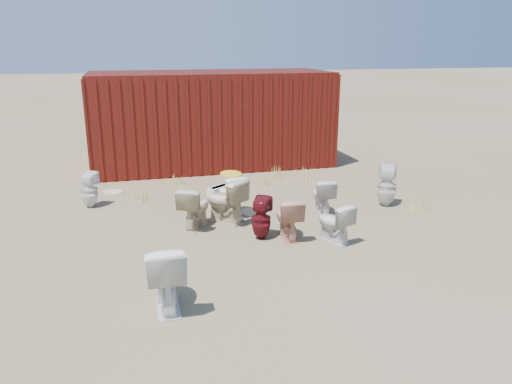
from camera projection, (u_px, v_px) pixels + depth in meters
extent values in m
plane|color=brown|center=(265.00, 233.00, 8.46)|extent=(100.00, 100.00, 0.00)
cube|color=#4C0E0C|center=(211.00, 119.00, 12.93)|extent=(6.00, 2.40, 2.40)
imported|color=white|center=(166.00, 275.00, 5.96)|extent=(0.49, 0.84, 0.85)
imported|color=tan|center=(288.00, 218.00, 8.14)|extent=(0.43, 0.71, 0.70)
imported|color=silver|center=(323.00, 196.00, 9.35)|extent=(0.46, 0.71, 0.68)
imported|color=#5B0F15|center=(261.00, 218.00, 8.11)|extent=(0.44, 0.45, 0.70)
imported|color=silver|center=(334.00, 223.00, 8.00)|extent=(0.57, 0.72, 0.65)
imported|color=white|center=(89.00, 190.00, 9.69)|extent=(0.43, 0.43, 0.70)
imported|color=beige|center=(225.00, 201.00, 8.85)|extent=(0.82, 0.90, 0.80)
imported|color=beige|center=(195.00, 207.00, 8.62)|extent=(0.73, 0.84, 0.74)
imported|color=white|center=(231.00, 195.00, 9.25)|extent=(0.57, 0.83, 0.78)
imported|color=silver|center=(387.00, 186.00, 9.76)|extent=(0.50, 0.50, 0.81)
ellipsoid|color=yellow|center=(231.00, 174.00, 9.13)|extent=(0.39, 0.49, 0.02)
cube|color=white|center=(219.00, 195.00, 9.98)|extent=(0.52, 0.46, 0.35)
ellipsoid|color=tan|center=(250.00, 212.00, 9.45)|extent=(0.39, 0.50, 0.02)
ellipsoid|color=beige|center=(113.00, 192.00, 10.74)|extent=(0.59, 0.59, 0.02)
cone|color=#BBB74A|center=(137.00, 191.00, 10.23)|extent=(0.36, 0.36, 0.34)
cone|color=#BBB74A|center=(264.00, 180.00, 11.27)|extent=(0.32, 0.32, 0.24)
cone|color=#BBB74A|center=(304.00, 172.00, 11.75)|extent=(0.36, 0.36, 0.33)
cone|color=#BBB74A|center=(179.00, 179.00, 11.41)|extent=(0.30, 0.30, 0.23)
cone|color=#BBB74A|center=(274.00, 172.00, 11.85)|extent=(0.34, 0.34, 0.29)
cone|color=#BBB74A|center=(417.00, 203.00, 9.57)|extent=(0.28, 0.28, 0.27)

